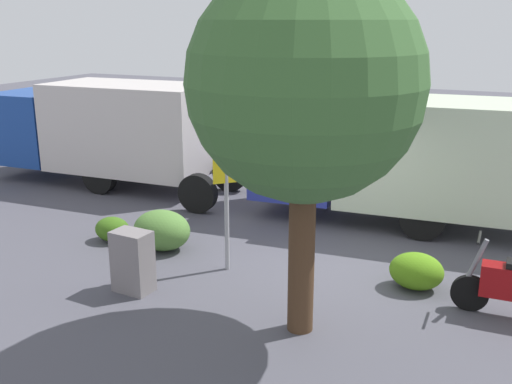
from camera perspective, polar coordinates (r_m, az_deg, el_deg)
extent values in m
plane|color=#4A4953|center=(10.67, 6.85, -7.51)|extent=(60.00, 60.00, 0.00)
cylinder|color=black|center=(14.18, 16.35, -0.09)|extent=(0.92, 0.31, 0.90)
cylinder|color=black|center=(12.37, 15.61, -2.40)|extent=(0.92, 0.31, 0.90)
cylinder|color=black|center=(15.31, -2.47, 1.74)|extent=(0.92, 0.31, 0.90)
cylinder|color=black|center=(13.64, -5.58, -0.13)|extent=(0.92, 0.31, 0.90)
cube|color=beige|center=(12.98, 18.15, 3.36)|extent=(4.62, 2.52, 2.23)
cube|color=#283295|center=(13.52, 4.28, 3.90)|extent=(1.95, 2.22, 1.90)
cube|color=black|center=(13.40, 4.33, 6.41)|extent=(1.95, 2.07, 0.60)
cylinder|color=black|center=(17.09, -10.95, 2.99)|extent=(0.91, 0.29, 0.90)
cylinder|color=black|center=(15.59, -14.73, 1.48)|extent=(0.91, 0.29, 0.90)
cylinder|color=black|center=(20.04, -22.40, 3.98)|extent=(0.91, 0.29, 0.90)
cube|color=beige|center=(15.88, -11.81, 6.07)|extent=(4.32, 2.38, 2.23)
cube|color=navy|center=(17.82, -20.17, 5.95)|extent=(1.89, 2.17, 1.90)
cube|color=black|center=(17.74, -20.36, 7.85)|extent=(1.90, 2.02, 0.60)
cylinder|color=black|center=(9.71, 19.72, -9.06)|extent=(0.56, 0.11, 0.56)
cylinder|color=slate|center=(9.50, 20.34, -6.08)|extent=(0.28, 0.08, 0.69)
cylinder|color=black|center=(9.38, 20.55, -4.10)|extent=(0.05, 0.55, 0.04)
cylinder|color=#9E9EA3|center=(10.24, -2.84, -0.56)|extent=(0.08, 0.08, 2.64)
cylinder|color=red|center=(9.96, -2.98, 5.65)|extent=(0.71, 0.32, 0.76)
cube|color=yellow|center=(10.09, -2.93, 2.07)|extent=(0.33, 0.33, 0.44)
cylinder|color=#47301E|center=(8.28, 4.38, -5.58)|extent=(0.37, 0.37, 2.40)
sphere|color=#38612F|center=(7.73, 4.74, 10.34)|extent=(3.09, 3.09, 3.09)
cube|color=slate|center=(9.88, -11.69, -6.51)|extent=(0.64, 0.46, 1.02)
ellipsoid|color=#3A6518|center=(12.24, -13.56, -3.47)|extent=(0.71, 0.58, 0.49)
ellipsoid|color=#517E37|center=(11.56, -8.99, -3.62)|extent=(1.14, 0.93, 0.77)
ellipsoid|color=#518618|center=(10.19, 15.07, -7.30)|extent=(0.88, 0.72, 0.60)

